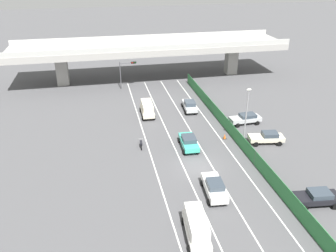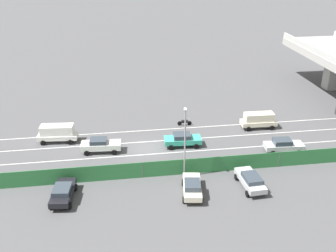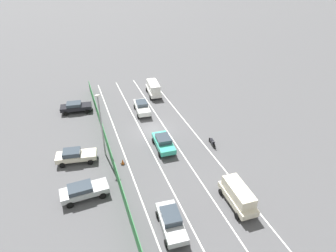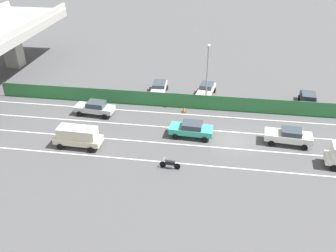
# 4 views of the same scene
# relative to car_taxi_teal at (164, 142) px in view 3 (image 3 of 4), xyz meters

# --- Properties ---
(ground_plane) EXTENTS (300.00, 300.00, 0.00)m
(ground_plane) POSITION_rel_car_taxi_teal_xyz_m (-0.11, -4.46, -0.90)
(ground_plane) COLOR #4C4C4F
(lane_line_left_edge) EXTENTS (0.14, 49.11, 0.01)m
(lane_line_left_edge) POSITION_rel_car_taxi_teal_xyz_m (-5.02, 2.09, -0.90)
(lane_line_left_edge) COLOR silver
(lane_line_left_edge) RESTS_ON ground
(lane_line_mid_left) EXTENTS (0.14, 49.11, 0.01)m
(lane_line_mid_left) POSITION_rel_car_taxi_teal_xyz_m (-1.75, 2.09, -0.90)
(lane_line_mid_left) COLOR silver
(lane_line_mid_left) RESTS_ON ground
(lane_line_mid_right) EXTENTS (0.14, 49.11, 0.01)m
(lane_line_mid_right) POSITION_rel_car_taxi_teal_xyz_m (1.53, 2.09, -0.90)
(lane_line_mid_right) COLOR silver
(lane_line_mid_right) RESTS_ON ground
(lane_line_right_edge) EXTENTS (0.14, 49.11, 0.01)m
(lane_line_right_edge) POSITION_rel_car_taxi_teal_xyz_m (4.80, 2.09, -0.90)
(lane_line_right_edge) COLOR silver
(lane_line_right_edge) RESTS_ON ground
(green_fence) EXTENTS (0.10, 45.21, 1.82)m
(green_fence) POSITION_rel_car_taxi_teal_xyz_m (6.46, 2.09, 0.01)
(green_fence) COLOR #2D753D
(green_fence) RESTS_ON ground
(car_taxi_teal) EXTENTS (2.24, 4.54, 1.62)m
(car_taxi_teal) POSITION_rel_car_taxi_teal_xyz_m (0.00, 0.00, 0.00)
(car_taxi_teal) COLOR teal
(car_taxi_teal) RESTS_ON ground
(car_van_white) EXTENTS (2.33, 4.98, 2.21)m
(car_van_white) POSITION_rel_car_taxi_teal_xyz_m (-3.40, -15.05, 0.35)
(car_van_white) COLOR silver
(car_van_white) RESTS_ON ground
(car_van_cream) EXTENTS (2.08, 4.74, 2.12)m
(car_van_cream) POSITION_rel_car_taxi_teal_xyz_m (-3.60, 10.94, 0.31)
(car_van_cream) COLOR beige
(car_van_cream) RESTS_ON ground
(car_hatchback_white) EXTENTS (2.30, 4.76, 1.67)m
(car_hatchback_white) POSITION_rel_car_taxi_teal_xyz_m (0.03, -9.80, 0.02)
(car_hatchback_white) COLOR silver
(car_hatchback_white) RESTS_ON ground
(car_sedan_silver) EXTENTS (2.25, 4.67, 1.63)m
(car_sedan_silver) POSITION_rel_car_taxi_teal_xyz_m (3.24, 11.46, -0.00)
(car_sedan_silver) COLOR #B7BABC
(car_sedan_silver) RESTS_ON ground
(motorcycle) EXTENTS (0.60, 1.95, 0.93)m
(motorcycle) POSITION_rel_car_taxi_teal_xyz_m (-5.88, 1.40, -0.44)
(motorcycle) COLOR black
(motorcycle) RESTS_ON ground
(parked_sedan_dark) EXTENTS (4.66, 2.44, 1.51)m
(parked_sedan_dark) POSITION_rel_car_taxi_teal_xyz_m (9.29, -13.31, -0.04)
(parked_sedan_dark) COLOR black
(parked_sedan_dark) RESTS_ON ground
(parked_sedan_cream) EXTENTS (4.68, 2.49, 1.56)m
(parked_sedan_cream) POSITION_rel_car_taxi_teal_xyz_m (10.24, -0.92, -0.03)
(parked_sedan_cream) COLOR beige
(parked_sedan_cream) RESTS_ON ground
(parked_wagon_silver) EXTENTS (4.61, 2.18, 1.50)m
(parked_wagon_silver) POSITION_rel_car_taxi_teal_xyz_m (9.93, 5.12, -0.04)
(parked_wagon_silver) COLOR #B2B5B7
(parked_wagon_silver) RESTS_ON ground
(street_lamp) EXTENTS (0.60, 0.36, 7.83)m
(street_lamp) POSITION_rel_car_taxi_teal_xyz_m (6.90, -1.07, 3.80)
(street_lamp) COLOR gray
(street_lamp) RESTS_ON ground
(traffic_cone) EXTENTS (0.47, 0.47, 0.70)m
(traffic_cone) POSITION_rel_car_taxi_teal_xyz_m (5.34, 1.36, -0.58)
(traffic_cone) COLOR orange
(traffic_cone) RESTS_ON ground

